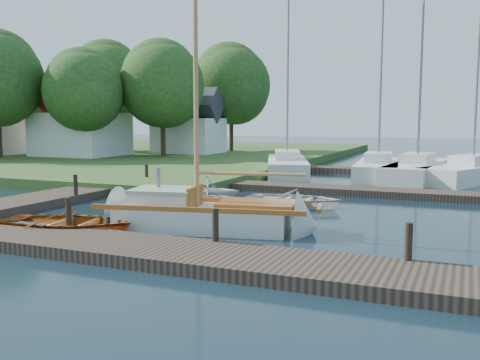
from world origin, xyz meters
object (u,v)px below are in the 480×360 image
at_px(marina_boat_2, 417,169).
at_px(tree_5, 20,95).
at_px(sailboat, 209,218).
at_px(mooring_post_2, 215,225).
at_px(tender_c, 293,197).
at_px(mooring_post_4, 76,185).
at_px(mooring_post_3, 409,241).
at_px(tender_b, 211,187).
at_px(tender_a, 195,198).
at_px(marina_boat_3, 473,170).
at_px(marina_boat_0, 287,164).
at_px(tree_7, 231,84).
at_px(tree_3, 163,84).
at_px(dinghy, 66,219).
at_px(marina_boat_1, 378,167).
at_px(house_c, 189,127).
at_px(tree_4, 107,83).
at_px(mooring_post_5, 147,173).
at_px(tree_2, 84,90).
at_px(mooring_post_1, 69,212).
at_px(house_a, 80,123).

xyz_separation_m(marina_boat_2, tree_5, (-34.54, 6.20, 4.85)).
bearing_deg(sailboat, mooring_post_2, -71.95).
bearing_deg(tender_c, mooring_post_4, 102.01).
bearing_deg(mooring_post_3, sailboat, 157.55).
bearing_deg(tender_b, tender_a, 178.75).
xyz_separation_m(mooring_post_4, marina_boat_3, (14.30, 13.72, -0.11)).
relative_size(marina_boat_0, tree_7, 1.20).
bearing_deg(tender_c, tree_3, 40.01).
distance_m(tender_c, marina_boat_2, 12.01).
distance_m(dinghy, tender_c, 8.32).
height_order(mooring_post_4, marina_boat_3, marina_boat_3).
relative_size(marina_boat_1, tree_7, 1.13).
bearing_deg(house_c, tender_c, -52.40).
xyz_separation_m(marina_boat_1, tree_4, (-24.47, 8.32, 5.80)).
distance_m(marina_boat_0, tree_7, 16.35).
relative_size(marina_boat_3, tree_3, 1.48).
bearing_deg(mooring_post_5, mooring_post_2, -49.64).
xyz_separation_m(marina_boat_0, tree_5, (-27.14, 6.33, 4.85)).
bearing_deg(tree_2, tree_4, 116.57).
distance_m(mooring_post_3, tree_7, 36.31).
height_order(mooring_post_3, marina_boat_2, marina_boat_2).
distance_m(dinghy, tender_a, 5.16).
relative_size(tree_5, tree_7, 0.86).
height_order(tree_3, tree_7, tree_7).
bearing_deg(mooring_post_3, marina_boat_1, 100.66).
distance_m(mooring_post_1, tree_2, 24.67).
distance_m(tender_a, house_c, 24.93).
bearing_deg(mooring_post_4, mooring_post_1, -51.34).
distance_m(tender_a, house_a, 24.08).
bearing_deg(house_a, tree_4, 108.28).
distance_m(tender_c, house_a, 25.32).
bearing_deg(marina_boat_0, mooring_post_1, 159.85).
relative_size(marina_boat_2, marina_boat_3, 0.91).
xyz_separation_m(mooring_post_4, tree_3, (-7.00, 18.05, 5.11)).
bearing_deg(marina_boat_0, marina_boat_1, -109.62).
height_order(mooring_post_3, tree_5, tree_5).
xyz_separation_m(tender_c, tree_5, (-31.15, 17.72, 5.05)).
height_order(mooring_post_1, marina_boat_3, marina_boat_3).
bearing_deg(mooring_post_2, tender_b, 117.20).
relative_size(mooring_post_2, tender_b, 0.34).
bearing_deg(marina_boat_0, mooring_post_2, 173.38).
bearing_deg(marina_boat_1, sailboat, 166.10).
relative_size(tender_b, marina_boat_3, 0.18).
distance_m(mooring_post_4, mooring_post_5, 5.00).
distance_m(tender_c, house_c, 24.93).
height_order(tree_4, tree_5, tree_4).
distance_m(tender_c, marina_boat_0, 12.08).
xyz_separation_m(tender_b, house_c, (-11.89, 19.98, 1.97)).
relative_size(mooring_post_4, tree_3, 0.09).
bearing_deg(house_a, tender_b, -38.00).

